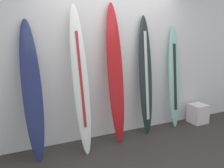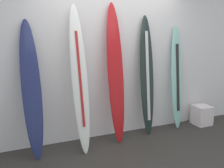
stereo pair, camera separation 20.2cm
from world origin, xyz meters
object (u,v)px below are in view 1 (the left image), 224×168
(surfboard_ivory, at_px, (80,80))
(surfboard_charcoal, at_px, (146,77))
(display_block_left, at_px, (198,114))
(surfboard_navy, at_px, (32,92))
(surfboard_crimson, at_px, (115,74))
(surfboard_seafoam, at_px, (174,78))

(surfboard_ivory, height_order, surfboard_charcoal, surfboard_ivory)
(surfboard_charcoal, bearing_deg, display_block_left, -3.34)
(surfboard_navy, distance_m, surfboard_crimson, 1.30)
(surfboard_crimson, xyz_separation_m, surfboard_charcoal, (0.61, 0.05, -0.09))
(surfboard_seafoam, height_order, display_block_left, surfboard_seafoam)
(surfboard_charcoal, distance_m, display_block_left, 1.48)
(surfboard_crimson, height_order, display_block_left, surfboard_crimson)
(surfboard_navy, height_order, display_block_left, surfboard_navy)
(surfboard_ivory, height_order, surfboard_crimson, surfboard_crimson)
(surfboard_seafoam, relative_size, display_block_left, 5.10)
(surfboard_crimson, height_order, surfboard_seafoam, surfboard_crimson)
(surfboard_crimson, distance_m, display_block_left, 2.05)
(surfboard_ivory, xyz_separation_m, display_block_left, (2.45, 0.06, -0.89))
(surfboard_charcoal, distance_m, surfboard_seafoam, 0.66)
(surfboard_ivory, distance_m, surfboard_seafoam, 1.89)
(surfboard_navy, bearing_deg, surfboard_charcoal, 2.24)
(surfboard_navy, xyz_separation_m, surfboard_ivory, (0.68, -0.05, 0.12))
(surfboard_ivory, bearing_deg, display_block_left, 1.30)
(surfboard_navy, relative_size, surfboard_charcoal, 0.95)
(surfboard_charcoal, relative_size, surfboard_seafoam, 1.08)
(surfboard_crimson, bearing_deg, surfboard_ivory, -172.78)
(surfboard_charcoal, relative_size, display_block_left, 5.51)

